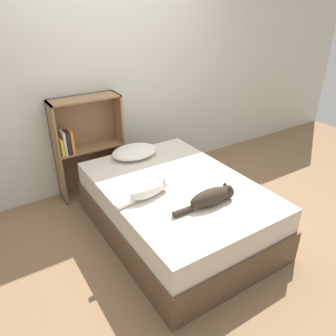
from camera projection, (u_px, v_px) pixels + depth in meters
The scene contains 7 objects.
ground_plane at pixel (175, 230), 3.24m from camera, with size 8.00×8.00×0.00m, color #846647.
wall_back at pixel (111, 78), 3.64m from camera, with size 8.00×0.06×2.50m.
bed at pixel (176, 208), 3.12m from camera, with size 1.29×1.84×0.53m.
pillow at pixel (134, 152), 3.47m from camera, with size 0.49×0.36×0.12m.
cat_light at pixel (149, 189), 2.78m from camera, with size 0.53×0.19×0.14m.
cat_dark at pixel (213, 197), 2.67m from camera, with size 0.59×0.15×0.15m.
bookshelf at pixel (86, 145), 3.66m from camera, with size 0.74×0.26×1.13m.
Camera 1 is at (-1.46, -2.14, 2.05)m, focal length 35.00 mm.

